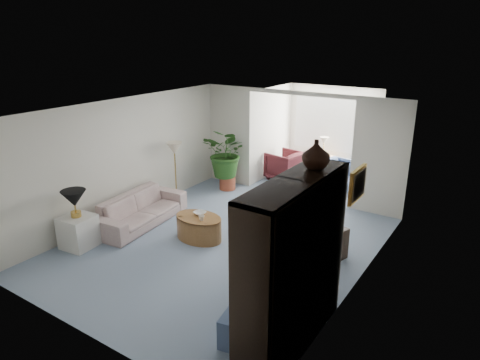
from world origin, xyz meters
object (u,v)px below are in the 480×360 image
Objects in this scene: coffee_table at (199,228)px; plant_pot at (227,183)px; side_table_dark at (331,242)px; cabinet_urn at (316,154)px; coffee_cup at (201,218)px; sunroom_chair_maroon at (285,166)px; table_lamp at (74,198)px; sunroom_chair_blue at (339,176)px; framed_picture at (358,184)px; sunroom_table at (322,166)px; floor_lamp at (174,148)px; ottoman at (244,329)px; end_table at (78,232)px; sofa at (141,209)px; coffee_bowl at (200,213)px; entertainment_cabinet at (293,265)px; wingback_chair at (288,233)px.

coffee_table reaches higher than plant_pot.
cabinet_urn is at bearing -77.88° from side_table_dark.
sunroom_chair_maroon reaches higher than coffee_cup.
plant_pot is 1.70m from sunroom_chair_maroon.
coffee_table is 2.37× the size of plant_pot.
table_lamp is 0.53× the size of sunroom_chair_blue.
framed_picture is at bearing 0.50° from coffee_cup.
sunroom_chair_maroon is at bearing -135.00° from sunroom_table.
framed_picture reaches higher than floor_lamp.
cabinet_urn is 0.69× the size of ottoman.
framed_picture is 1.41× the size of cabinet_urn.
table_lamp is 5.66m from sunroom_chair_maroon.
end_table is at bearing -142.48° from coffee_cup.
sofa reaches higher than coffee_bowl.
sunroom_chair_blue is (-1.53, 5.61, -0.71)m from entertainment_cabinet.
sofa is at bearing -4.43° from sunroom_chair_maroon.
sunroom_table is (-1.82, 6.73, 0.09)m from ottoman.
coffee_table is 1.15× the size of sunroom_chair_blue.
floor_lamp is 0.70× the size of ottoman.
entertainment_cabinet is (-0.23, -1.53, -0.62)m from framed_picture.
cabinet_urn is 5.76m from plant_pot.
side_table_dark is (3.78, 0.85, -0.03)m from sofa.
end_table is 0.71× the size of wingback_chair.
coffee_table is 2.78m from plant_pot.
coffee_table is at bearing 158.11° from cabinet_urn.
entertainment_cabinet is at bearing -153.61° from sunroom_chair_blue.
end_table is at bearing -108.66° from sunroom_table.
sunroom_chair_maroon reaches higher than sunroom_table.
coffee_cup is 3.34m from cabinet_urn.
wingback_chair is (3.34, -0.84, -0.87)m from floor_lamp.
floor_lamp is at bearing 140.73° from ottoman.
cabinet_urn reaches higher than framed_picture.
coffee_bowl is at bearing -165.26° from side_table_dark.
coffee_bowl reaches higher than coffee_table.
framed_picture is 5.62m from sunroom_table.
framed_picture reaches higher than sunroom_chair_blue.
coffee_bowl is 0.10× the size of entertainment_cabinet.
sunroom_chair_blue is (-1.53, 5.11, -1.97)m from cabinet_urn.
sunroom_chair_maroon is at bearing 101.18° from sunroom_chair_blue.
table_lamp is 4.12× the size of coffee_cup.
side_table_dark is at bearing -83.11° from sofa.
end_table reaches higher than side_table_dark.
end_table is 1.17× the size of ottoman.
wingback_chair reaches higher than sofa.
framed_picture is 5.11m from plant_pot.
framed_picture is 0.84× the size of sunroom_table.
framed_picture is 2.21× the size of coffee_bowl.
framed_picture is 4.87m from table_lamp.
floor_lamp is at bearing 4.96° from sofa.
sunroom_table is (-2.28, 5.86, -2.05)m from cabinet_urn.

